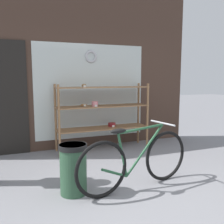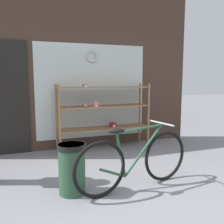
# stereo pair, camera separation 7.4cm
# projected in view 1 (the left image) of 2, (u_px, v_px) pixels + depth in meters

# --- Properties ---
(ground_plane) EXTENTS (30.00, 30.00, 0.00)m
(ground_plane) POSITION_uv_depth(u_px,v_px,m) (143.00, 207.00, 2.77)
(ground_plane) COLOR gray
(storefront_facade) EXTENTS (4.80, 0.13, 3.29)m
(storefront_facade) POSITION_uv_depth(u_px,v_px,m) (79.00, 69.00, 5.01)
(storefront_facade) COLOR #473328
(storefront_facade) RESTS_ON ground_plane
(display_case) EXTENTS (1.83, 0.45, 1.31)m
(display_case) POSITION_uv_depth(u_px,v_px,m) (102.00, 109.00, 4.92)
(display_case) COLOR #8E6642
(display_case) RESTS_ON ground_plane
(bicycle) EXTENTS (1.70, 0.48, 0.83)m
(bicycle) POSITION_uv_depth(u_px,v_px,m) (136.00, 160.00, 3.20)
(bicycle) COLOR black
(bicycle) RESTS_ON ground_plane
(trash_bin) EXTENTS (0.35, 0.35, 0.63)m
(trash_bin) POSITION_uv_depth(u_px,v_px,m) (73.00, 167.00, 3.06)
(trash_bin) COLOR #2D5138
(trash_bin) RESTS_ON ground_plane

